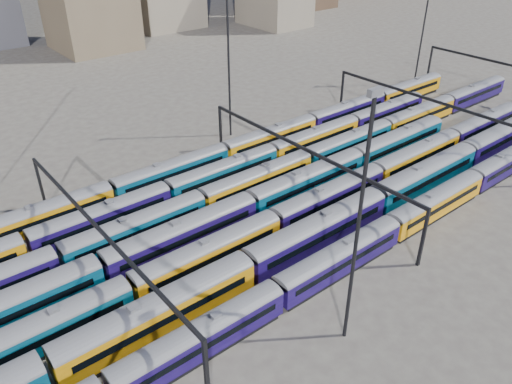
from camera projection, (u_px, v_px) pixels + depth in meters
ground at (247, 221)px, 67.17m from camera, size 500.00×500.00×0.00m
rake_0 at (340, 256)px, 56.79m from camera, size 132.03×2.76×4.63m
rake_1 at (247, 265)px, 54.80m from camera, size 131.34×3.20×5.40m
rake_2 at (329, 195)px, 68.11m from camera, size 98.94×2.90×4.88m
rake_3 at (183, 232)px, 60.39m from camera, size 104.47×3.06×5.15m
rake_4 at (306, 158)px, 77.65m from camera, size 116.49×2.84×4.78m
rake_5 at (224, 170)px, 74.39m from camera, size 95.54×2.80×4.70m
rake_6 at (224, 152)px, 79.76m from camera, size 115.81×2.83×4.75m
gantry_1 at (99, 235)px, 52.87m from camera, size 0.35×40.35×8.03m
gantry_2 at (304, 155)px, 69.10m from camera, size 0.35×40.35×8.03m
gantry_3 at (430, 106)px, 85.33m from camera, size 0.35×40.35×8.03m
mast_2 at (359, 219)px, 42.64m from camera, size 1.40×0.50×25.60m
mast_3 at (229, 59)px, 84.12m from camera, size 1.40×0.50×25.60m
mast_5 at (424, 22)px, 108.51m from camera, size 1.40×0.50×25.60m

